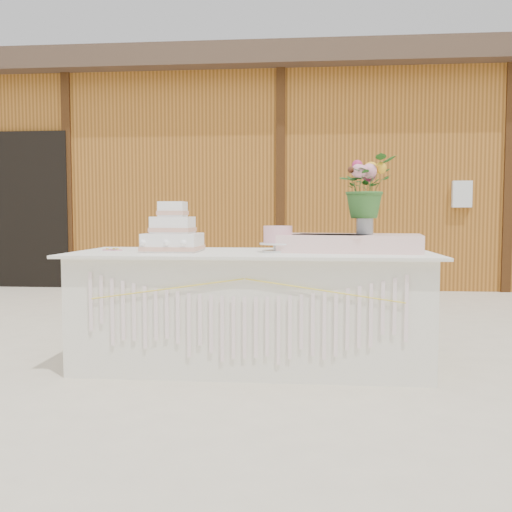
{
  "coord_description": "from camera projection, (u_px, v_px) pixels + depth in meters",
  "views": [
    {
      "loc": [
        0.37,
        -3.81,
        1.01
      ],
      "look_at": [
        0.0,
        0.3,
        0.72
      ],
      "focal_mm": 40.0,
      "sensor_mm": 36.0,
      "label": 1
    }
  ],
  "objects": [
    {
      "name": "ground",
      "position": [
        252.0,
        364.0,
        3.89
      ],
      "size": [
        80.0,
        80.0,
        0.0
      ],
      "primitive_type": "plane",
      "color": "beige",
      "rests_on": "ground"
    },
    {
      "name": "barn",
      "position": [
        285.0,
        177.0,
        9.73
      ],
      "size": [
        12.6,
        4.6,
        3.3
      ],
      "color": "#A66522",
      "rests_on": "ground"
    },
    {
      "name": "cake_table",
      "position": [
        252.0,
        308.0,
        3.86
      ],
      "size": [
        2.4,
        1.0,
        0.77
      ],
      "color": "silver",
      "rests_on": "ground"
    },
    {
      "name": "wedding_cake",
      "position": [
        173.0,
        235.0,
        3.85
      ],
      "size": [
        0.37,
        0.37,
        0.34
      ],
      "rotation": [
        0.0,
        0.0,
        -0.01
      ],
      "color": "white",
      "rests_on": "cake_table"
    },
    {
      "name": "pink_cake_stand",
      "position": [
        278.0,
        238.0,
        3.77
      ],
      "size": [
        0.24,
        0.24,
        0.17
      ],
      "color": "white",
      "rests_on": "cake_table"
    },
    {
      "name": "satin_runner",
      "position": [
        350.0,
        243.0,
        3.84
      ],
      "size": [
        0.99,
        0.65,
        0.12
      ],
      "primitive_type": "cube",
      "rotation": [
        0.0,
        0.0,
        -0.13
      ],
      "color": "beige",
      "rests_on": "cake_table"
    },
    {
      "name": "flower_vase",
      "position": [
        365.0,
        223.0,
        3.84
      ],
      "size": [
        0.11,
        0.11,
        0.16
      ],
      "primitive_type": "cylinder",
      "color": "#ACACB0",
      "rests_on": "satin_runner"
    },
    {
      "name": "bouquet",
      "position": [
        365.0,
        180.0,
        3.82
      ],
      "size": [
        0.5,
        0.5,
        0.42
      ],
      "primitive_type": "imported",
      "rotation": [
        0.0,
        0.0,
        0.73
      ],
      "color": "#316629",
      "rests_on": "flower_vase"
    },
    {
      "name": "loose_flowers",
      "position": [
        114.0,
        249.0,
        4.06
      ],
      "size": [
        0.16,
        0.33,
        0.02
      ],
      "primitive_type": null,
      "rotation": [
        0.0,
        0.0,
        0.07
      ],
      "color": "#D07F94",
      "rests_on": "cake_table"
    }
  ]
}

